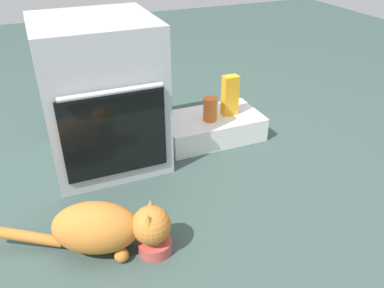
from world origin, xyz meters
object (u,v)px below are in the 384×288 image
(pantry_cabinet, at_px, (211,127))
(sauce_jar, at_px, (210,109))
(cat, at_px, (105,227))
(food_bowl, at_px, (155,244))
(oven, at_px, (101,94))
(juice_carton, at_px, (230,95))

(pantry_cabinet, distance_m, sauce_jar, 0.15)
(pantry_cabinet, distance_m, cat, 1.04)
(food_bowl, xyz_separation_m, cat, (-0.17, 0.08, 0.09))
(oven, xyz_separation_m, juice_carton, (0.74, -0.02, -0.12))
(juice_carton, bearing_deg, cat, -142.83)
(cat, bearing_deg, food_bowl, -0.00)
(pantry_cabinet, xyz_separation_m, juice_carton, (0.11, -0.01, 0.19))
(oven, height_order, cat, oven)
(cat, bearing_deg, pantry_cabinet, 65.24)
(oven, xyz_separation_m, pantry_cabinet, (0.63, -0.01, -0.31))
(sauce_jar, bearing_deg, food_bowl, -128.51)
(oven, distance_m, cat, 0.76)
(cat, bearing_deg, oven, 101.62)
(cat, relative_size, juice_carton, 2.86)
(pantry_cabinet, distance_m, juice_carton, 0.22)
(juice_carton, xyz_separation_m, sauce_jar, (-0.14, -0.03, -0.05))
(oven, relative_size, pantry_cabinet, 1.30)
(sauce_jar, bearing_deg, oven, 175.09)
(oven, bearing_deg, food_bowl, -88.26)
(pantry_cabinet, height_order, food_bowl, pantry_cabinet)
(pantry_cabinet, bearing_deg, oven, 179.06)
(juice_carton, height_order, sauce_jar, juice_carton)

